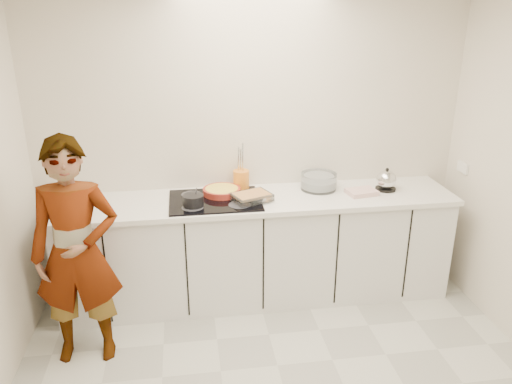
{
  "coord_description": "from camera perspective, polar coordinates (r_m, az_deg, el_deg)",
  "views": [
    {
      "loc": [
        -0.57,
        -2.44,
        2.38
      ],
      "look_at": [
        -0.05,
        1.05,
        1.05
      ],
      "focal_mm": 35.0,
      "sensor_mm": 36.0,
      "label": 1
    }
  ],
  "objects": [
    {
      "name": "base_cabinets",
      "position": [
        4.24,
        0.21,
        -6.67
      ],
      "size": [
        3.2,
        0.58,
        0.87
      ],
      "primitive_type": "cube",
      "color": "silver",
      "rests_on": "floor"
    },
    {
      "name": "cook",
      "position": [
        3.59,
        -19.82,
        -6.63
      ],
      "size": [
        0.59,
        0.39,
        1.62
      ],
      "primitive_type": "imported",
      "rotation": [
        0.0,
        0.0,
        -0.0
      ],
      "color": "silver",
      "rests_on": "floor"
    },
    {
      "name": "mixing_bowl",
      "position": [
        4.24,
        7.17,
        1.15
      ],
      "size": [
        0.32,
        0.32,
        0.14
      ],
      "color": "silver",
      "rests_on": "countertop"
    },
    {
      "name": "kettle",
      "position": [
        4.33,
        14.66,
        1.26
      ],
      "size": [
        0.22,
        0.22,
        0.19
      ],
      "color": "black",
      "rests_on": "countertop"
    },
    {
      "name": "tea_towel",
      "position": [
        4.2,
        11.98,
        -0.0
      ],
      "size": [
        0.26,
        0.21,
        0.04
      ],
      "primitive_type": "cube",
      "rotation": [
        0.0,
        0.0,
        0.18
      ],
      "color": "white",
      "rests_on": "countertop"
    },
    {
      "name": "saucepan",
      "position": [
        3.86,
        -7.17,
        -0.98
      ],
      "size": [
        0.17,
        0.17,
        0.15
      ],
      "color": "black",
      "rests_on": "hob"
    },
    {
      "name": "utensil_crock",
      "position": [
        4.2,
        -1.71,
        1.37
      ],
      "size": [
        0.17,
        0.17,
        0.17
      ],
      "primitive_type": "cylinder",
      "rotation": [
        0.0,
        0.0,
        0.36
      ],
      "color": "orange",
      "rests_on": "countertop"
    },
    {
      "name": "baking_dish",
      "position": [
        3.94,
        -0.52,
        -0.52
      ],
      "size": [
        0.35,
        0.31,
        0.06
      ],
      "color": "silver",
      "rests_on": "hob"
    },
    {
      "name": "countertop",
      "position": [
        4.05,
        0.22,
        -0.94
      ],
      "size": [
        3.24,
        0.64,
        0.04
      ],
      "primitive_type": "cube",
      "color": "white",
      "rests_on": "base_cabinets"
    },
    {
      "name": "hob",
      "position": [
        3.99,
        -4.71,
        -0.96
      ],
      "size": [
        0.72,
        0.54,
        0.01
      ],
      "primitive_type": "cube",
      "color": "black",
      "rests_on": "countertop"
    },
    {
      "name": "wall_back",
      "position": [
        4.22,
        -0.43,
        5.83
      ],
      "size": [
        3.6,
        0.0,
        2.6
      ],
      "primitive_type": "cube",
      "color": "silver",
      "rests_on": "ground"
    },
    {
      "name": "tart_dish",
      "position": [
        4.09,
        -3.93,
        0.14
      ],
      "size": [
        0.34,
        0.34,
        0.05
      ],
      "color": "#9F2B1F",
      "rests_on": "hob"
    }
  ]
}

